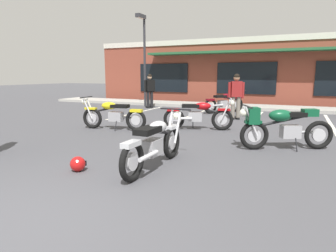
% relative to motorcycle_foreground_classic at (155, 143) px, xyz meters
% --- Properties ---
extents(ground_plane, '(80.00, 80.00, 0.00)m').
position_rel_motorcycle_foreground_classic_xyz_m(ground_plane, '(-0.45, 1.62, -0.46)').
color(ground_plane, '#47474C').
extents(sidewalk_kerb, '(22.00, 1.80, 0.14)m').
position_rel_motorcycle_foreground_classic_xyz_m(sidewalk_kerb, '(-0.45, 10.34, -0.39)').
color(sidewalk_kerb, '#A8A59E').
rests_on(sidewalk_kerb, ground_plane).
extents(brick_storefront_building, '(18.48, 6.21, 3.64)m').
position_rel_motorcycle_foreground_classic_xyz_m(brick_storefront_building, '(-0.45, 14.61, 1.36)').
color(brick_storefront_building, brown).
rests_on(brick_storefront_building, ground_plane).
extents(painted_stall_lines, '(7.60, 4.80, 0.01)m').
position_rel_motorcycle_foreground_classic_xyz_m(painted_stall_lines, '(-0.45, 6.74, -0.46)').
color(painted_stall_lines, silver).
rests_on(painted_stall_lines, ground_plane).
extents(motorcycle_foreground_classic, '(0.66, 2.11, 0.98)m').
position_rel_motorcycle_foreground_classic_xyz_m(motorcycle_foreground_classic, '(0.00, 0.00, 0.00)').
color(motorcycle_foreground_classic, black).
rests_on(motorcycle_foreground_classic, ground_plane).
extents(motorcycle_red_sportbike, '(2.10, 0.72, 0.98)m').
position_rel_motorcycle_foreground_classic_xyz_m(motorcycle_red_sportbike, '(-2.82, 2.81, 0.00)').
color(motorcycle_red_sportbike, black).
rests_on(motorcycle_red_sportbike, ground_plane).
extents(motorcycle_black_cruiser, '(2.05, 0.98, 0.98)m').
position_rel_motorcycle_foreground_classic_xyz_m(motorcycle_black_cruiser, '(-0.45, 3.82, 0.00)').
color(motorcycle_black_cruiser, black).
rests_on(motorcycle_black_cruiser, ground_plane).
extents(motorcycle_silver_naked, '(1.52, 1.76, 0.98)m').
position_rel_motorcycle_foreground_classic_xyz_m(motorcycle_silver_naked, '(-0.69, 8.15, 0.00)').
color(motorcycle_silver_naked, black).
rests_on(motorcycle_silver_naked, ground_plane).
extents(motorcycle_green_cafe_racer, '(1.96, 1.19, 0.98)m').
position_rel_motorcycle_foreground_classic_xyz_m(motorcycle_green_cafe_racer, '(1.95, 2.32, 0.07)').
color(motorcycle_green_cafe_racer, black).
rests_on(motorcycle_green_cafe_racer, ground_plane).
extents(person_in_black_shirt, '(0.58, 0.39, 1.68)m').
position_rel_motorcycle_foreground_classic_xyz_m(person_in_black_shirt, '(0.14, 6.35, 0.49)').
color(person_in_black_shirt, black).
rests_on(person_in_black_shirt, ground_plane).
extents(person_by_back_row, '(0.42, 0.56, 1.68)m').
position_rel_motorcycle_foreground_classic_xyz_m(person_by_back_row, '(-4.52, 8.47, 0.49)').
color(person_by_back_row, black).
rests_on(person_by_back_row, ground_plane).
extents(helmet_on_pavement, '(0.26, 0.26, 0.26)m').
position_rel_motorcycle_foreground_classic_xyz_m(helmet_on_pavement, '(-1.13, -0.70, -0.33)').
color(helmet_on_pavement, '#B71414').
rests_on(helmet_on_pavement, ground_plane).
extents(parking_lot_lamp_post, '(0.24, 0.76, 4.59)m').
position_rel_motorcycle_foreground_classic_xyz_m(parking_lot_lamp_post, '(-5.20, 9.12, 2.54)').
color(parking_lot_lamp_post, '#2D2D33').
rests_on(parking_lot_lamp_post, ground_plane).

